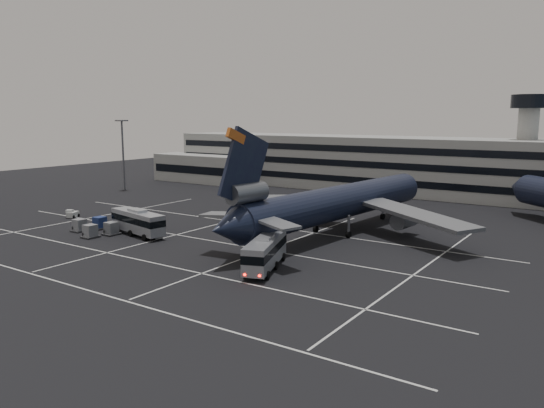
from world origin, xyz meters
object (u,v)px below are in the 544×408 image
(trijet_main, at_px, (337,202))
(bus_near, at_px, (265,251))
(tug_a, at_px, (73,214))
(uld_cluster, at_px, (115,225))
(bus_far, at_px, (138,221))

(trijet_main, bearing_deg, bus_near, -79.61)
(bus_near, bearing_deg, tug_a, 151.06)
(tug_a, bearing_deg, trijet_main, -4.84)
(tug_a, distance_m, uld_cluster, 16.41)
(trijet_main, relative_size, tug_a, 20.73)
(uld_cluster, bearing_deg, tug_a, 169.36)
(tug_a, height_order, uld_cluster, uld_cluster)
(trijet_main, distance_m, tug_a, 51.27)
(bus_near, distance_m, bus_far, 28.60)
(trijet_main, bearing_deg, uld_cluster, -143.80)
(uld_cluster, bearing_deg, trijet_main, 30.58)
(trijet_main, relative_size, bus_far, 4.58)
(bus_far, bearing_deg, bus_near, -86.76)
(trijet_main, bearing_deg, tug_a, -156.02)
(bus_near, xyz_separation_m, uld_cluster, (-34.31, 4.47, -1.36))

